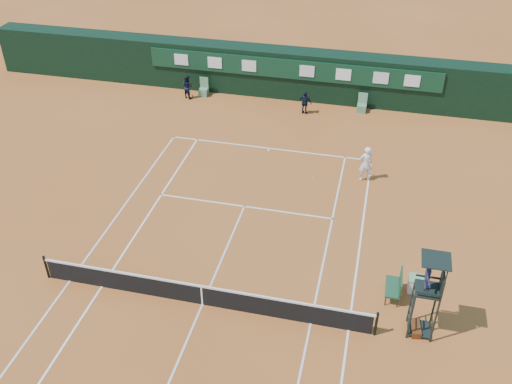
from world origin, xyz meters
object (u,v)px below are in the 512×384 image
umpire_chair (430,281)px  player_bench (396,285)px  player (366,164)px  cooler (415,284)px  tennis_net (202,295)px

umpire_chair → player_bench: bearing=119.4°
player_bench → player: bearing=102.7°
player → cooler: bearing=87.5°
umpire_chair → cooler: umpire_chair is taller
umpire_chair → tennis_net: bearing=-176.2°
tennis_net → umpire_chair: bearing=3.8°
cooler → player: 7.82m
cooler → player_bench: bearing=-145.6°
player_bench → cooler: player_bench is taller
player → player_bench: bearing=81.3°
tennis_net → player_bench: 7.32m
tennis_net → umpire_chair: 8.15m
tennis_net → player: (5.24, 9.98, 0.43)m
tennis_net → player: size_ratio=6.89×
tennis_net → cooler: size_ratio=20.00×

